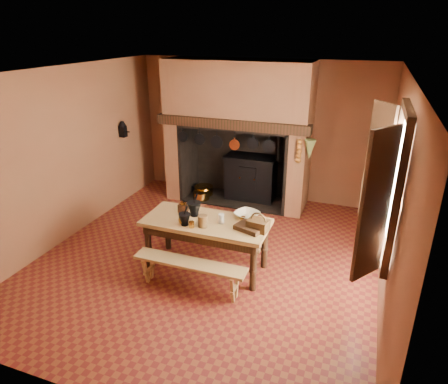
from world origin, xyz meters
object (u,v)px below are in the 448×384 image
mixing_bowl (247,215)px  wicker_basket (258,225)px  work_table (206,228)px  iron_range (251,177)px  bench_front (190,269)px  coffee_grinder (183,207)px

mixing_bowl → wicker_basket: (0.26, -0.32, 0.04)m
work_table → wicker_basket: (0.78, -0.03, 0.21)m
mixing_bowl → wicker_basket: wicker_basket is taller
iron_range → bench_front: 3.30m
bench_front → coffee_grinder: bearing=120.1°
iron_range → work_table: size_ratio=0.89×
iron_range → wicker_basket: 2.91m
work_table → bench_front: size_ratio=1.15×
coffee_grinder → mixing_bowl: bearing=10.1°
coffee_grinder → wicker_basket: 1.22m
work_table → wicker_basket: bearing=-2.4°
coffee_grinder → wicker_basket: bearing=-7.0°
wicker_basket → bench_front: bearing=-135.9°
work_table → coffee_grinder: 0.50m
bench_front → mixing_bowl: mixing_bowl is taller
mixing_bowl → wicker_basket: bearing=-51.6°
work_table → wicker_basket: size_ratio=5.89×
bench_front → mixing_bowl: 1.14m
coffee_grinder → mixing_bowl: coffee_grinder is taller
iron_range → mixing_bowl: 2.52m
iron_range → wicker_basket: (0.90, -2.74, 0.38)m
coffee_grinder → wicker_basket: size_ratio=0.63×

